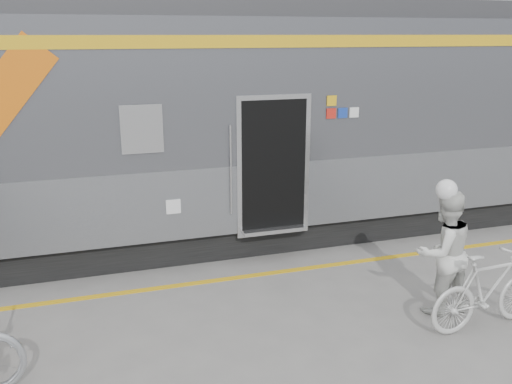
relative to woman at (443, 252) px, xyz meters
name	(u,v)px	position (x,y,z in m)	size (l,w,h in m)	color
ground	(239,363)	(-2.87, -0.39, -0.83)	(90.00, 90.00, 0.00)	slate
train	(122,127)	(-3.73, 3.80, 1.22)	(24.00, 3.17, 4.10)	black
safety_strip	(200,282)	(-2.87, 1.76, -0.83)	(24.00, 0.12, 0.01)	gold
woman	(443,252)	(0.00, 0.00, 0.00)	(0.81, 0.63, 1.66)	silver
bicycle_right	(488,290)	(0.30, -0.55, -0.33)	(0.47, 1.68, 1.01)	beige
helmet_woman	(450,181)	(0.00, 0.00, 0.96)	(0.27, 0.27, 0.27)	white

